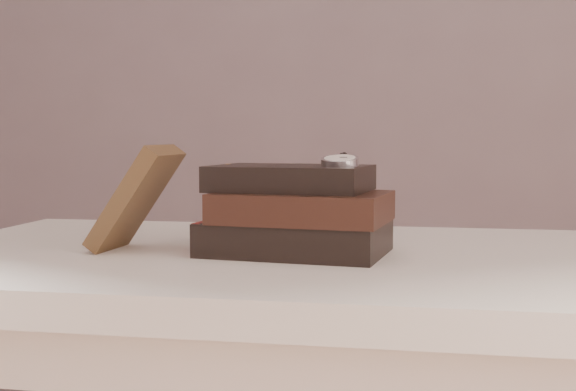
# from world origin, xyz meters

# --- Properties ---
(table) EXTENTS (1.00, 0.60, 0.75)m
(table) POSITION_xyz_m (0.00, 0.35, 0.66)
(table) COLOR silver
(table) RESTS_ON ground
(book_stack) EXTENTS (0.25, 0.18, 0.11)m
(book_stack) POSITION_xyz_m (0.02, 0.33, 0.80)
(book_stack) COLOR black
(book_stack) RESTS_ON table
(journal) EXTENTS (0.11, 0.10, 0.14)m
(journal) POSITION_xyz_m (-0.20, 0.32, 0.82)
(journal) COLOR #3A2716
(journal) RESTS_ON table
(pocket_watch) EXTENTS (0.05, 0.15, 0.02)m
(pocket_watch) POSITION_xyz_m (0.07, 0.32, 0.87)
(pocket_watch) COLOR silver
(pocket_watch) RESTS_ON book_stack
(eyeglasses) EXTENTS (0.11, 0.12, 0.05)m
(eyeglasses) POSITION_xyz_m (-0.05, 0.42, 0.81)
(eyeglasses) COLOR silver
(eyeglasses) RESTS_ON book_stack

